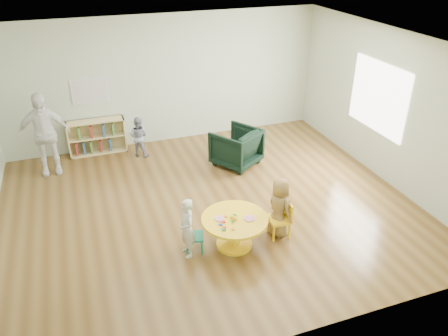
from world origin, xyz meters
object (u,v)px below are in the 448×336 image
kid_chair_right (282,218)px  adult_caretaker (44,134)px  child_right (279,207)px  toddler (139,136)px  kid_chair_left (192,236)px  child_left (187,228)px  armchair (236,147)px  bookshelf (96,137)px  activity_table (235,227)px

kid_chair_right → adult_caretaker: bearing=48.9°
kid_chair_right → child_right: size_ratio=0.61×
adult_caretaker → toddler: bearing=4.8°
kid_chair_left → adult_caretaker: size_ratio=0.30×
kid_chair_left → child_left: 0.23m
armchair → toddler: bearing=-64.1°
kid_chair_left → armchair: (1.62, 2.38, 0.12)m
kid_chair_left → kid_chair_right: bearing=101.4°
armchair → toddler: (-1.80, 1.09, 0.05)m
armchair → child_right: size_ratio=0.86×
child_left → toddler: bearing=178.8°
kid_chair_right → armchair: 2.49m
bookshelf → child_left: size_ratio=1.27×
kid_chair_right → toddler: toddler is taller
adult_caretaker → child_right: bearing=-45.2°
activity_table → child_left: (-0.73, 0.03, 0.13)m
toddler → child_left: bearing=123.4°
kid_chair_right → armchair: armchair is taller
activity_table → child_left: child_left is taller
kid_chair_left → armchair: armchair is taller
child_left → adult_caretaker: bearing=-153.2°
kid_chair_right → child_right: (-0.03, 0.04, 0.17)m
armchair → child_right: child_right is taller
child_right → toddler: child_right is taller
armchair → child_right: bearing=51.9°
adult_caretaker → activity_table: bearing=-52.7°
toddler → bookshelf: bearing=3.7°
toddler → child_right: bearing=146.0°
kid_chair_left → toddler: 3.47m
armchair → child_right: 2.45m
bookshelf → child_left: (0.93, -3.99, 0.10)m
bookshelf → adult_caretaker: adult_caretaker is taller
activity_table → bookshelf: bookshelf is taller
child_left → adult_caretaker: size_ratio=0.57×
bookshelf → kid_chair_left: bearing=-75.4°
kid_chair_left → child_left: size_ratio=0.53×
armchair → child_left: 2.98m
child_right → kid_chair_right: bearing=-153.7°
activity_table → armchair: armchair is taller
bookshelf → child_right: child_right is taller
activity_table → adult_caretaker: size_ratio=0.61×
kid_chair_right → bookshelf: size_ratio=0.50×
toddler → adult_caretaker: size_ratio=0.53×
activity_table → kid_chair_right: bearing=0.2°
kid_chair_left → child_right: size_ratio=0.51×
activity_table → adult_caretaker: adult_caretaker is taller
activity_table → kid_chair_left: (-0.64, 0.10, -0.08)m
activity_table → bookshelf: 4.35m
child_right → child_left: bearing=77.6°
bookshelf → toddler: 0.96m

